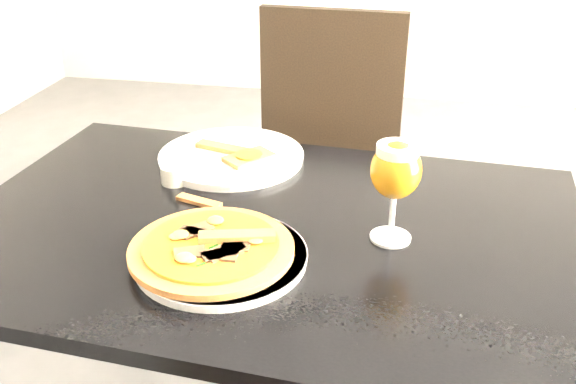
% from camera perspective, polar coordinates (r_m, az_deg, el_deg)
% --- Properties ---
extents(dining_table, '(1.25, 0.88, 0.75)m').
position_cam_1_polar(dining_table, '(1.28, -1.94, -6.24)').
color(dining_table, black).
rests_on(dining_table, ground).
extents(chair_far, '(0.48, 0.48, 1.00)m').
position_cam_1_polar(chair_far, '(1.94, 2.94, 2.09)').
color(chair_far, black).
rests_on(chair_far, ground).
extents(plate_main, '(0.39, 0.39, 0.02)m').
position_cam_1_polar(plate_main, '(1.13, -5.98, -5.75)').
color(plate_main, white).
rests_on(plate_main, dining_table).
extents(pizza, '(0.29, 0.29, 0.03)m').
position_cam_1_polar(pizza, '(1.12, -6.76, -4.90)').
color(pizza, '#964D24').
rests_on(pizza, plate_main).
extents(plate_second, '(0.41, 0.41, 0.02)m').
position_cam_1_polar(plate_second, '(1.50, -5.05, 3.14)').
color(plate_second, white).
rests_on(plate_second, dining_table).
extents(crust_scraps, '(0.20, 0.14, 0.02)m').
position_cam_1_polar(crust_scraps, '(1.48, -4.29, 3.40)').
color(crust_scraps, '#964D24').
rests_on(crust_scraps, plate_second).
extents(loose_crust, '(0.10, 0.05, 0.01)m').
position_cam_1_polar(loose_crust, '(1.32, -7.91, -0.82)').
color(loose_crust, '#964D24').
rests_on(loose_crust, dining_table).
extents(sauce_cup, '(0.06, 0.06, 0.04)m').
position_cam_1_polar(sauce_cup, '(1.40, -10.05, 1.65)').
color(sauce_cup, beige).
rests_on(sauce_cup, dining_table).
extents(beer_glass, '(0.09, 0.09, 0.19)m').
position_cam_1_polar(beer_glass, '(1.14, 9.57, 1.85)').
color(beer_glass, silver).
rests_on(beer_glass, dining_table).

